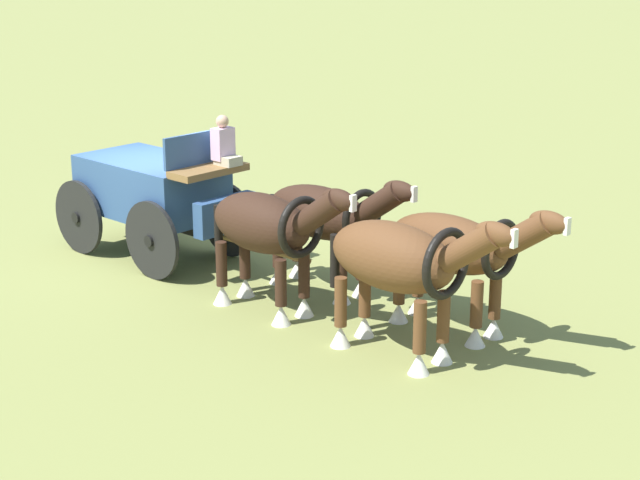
{
  "coord_description": "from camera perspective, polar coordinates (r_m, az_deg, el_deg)",
  "views": [
    {
      "loc": [
        18.09,
        -4.55,
        5.9
      ],
      "look_at": [
        4.01,
        1.59,
        1.2
      ],
      "focal_mm": 58.83,
      "sensor_mm": 36.0,
      "label": 1
    }
  ],
  "objects": [
    {
      "name": "draft_horse_lead_off",
      "position": [
        14.42,
        4.36,
        -1.22
      ],
      "size": [
        2.97,
        1.75,
        2.28
      ],
      "color": "brown",
      "rests_on": "ground"
    },
    {
      "name": "show_wagon",
      "position": [
        19.13,
        -8.87,
        2.67
      ],
      "size": [
        5.6,
        3.16,
        2.74
      ],
      "color": "#2D4C7A",
      "rests_on": "ground"
    },
    {
      "name": "ground_plane",
      "position": [
        19.57,
        -8.98,
        -0.75
      ],
      "size": [
        220.0,
        220.0,
        0.0
      ],
      "primitive_type": "plane",
      "color": "olive"
    },
    {
      "name": "draft_horse_lead_near",
      "position": [
        15.43,
        7.44,
        -0.5
      ],
      "size": [
        2.94,
        1.69,
        2.16
      ],
      "color": "brown",
      "rests_on": "ground"
    },
    {
      "name": "draft_horse_rear_near",
      "position": [
        17.0,
        0.31,
        1.26
      ],
      "size": [
        2.97,
        1.71,
        2.14
      ],
      "color": "#331E14",
      "rests_on": "ground"
    },
    {
      "name": "draft_horse_rear_off",
      "position": [
        16.09,
        -2.85,
        0.64
      ],
      "size": [
        2.84,
        1.68,
        2.24
      ],
      "color": "#331E14",
      "rests_on": "ground"
    }
  ]
}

